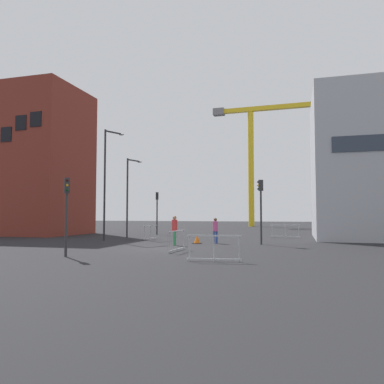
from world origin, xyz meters
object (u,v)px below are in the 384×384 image
Objects in this scene: traffic_light_corner at (157,206)px; construction_crane at (253,144)px; traffic_cone_orange at (197,239)px; pedestrian_waiting at (175,228)px; traffic_light_median at (261,201)px; pedestrian_walking at (215,229)px; streetlamp_tall at (107,176)px; streetlamp_short at (129,190)px; traffic_light_verge at (67,203)px.

construction_crane is at bearing 76.40° from traffic_light_corner.
traffic_cone_orange is (0.25, -35.51, -12.75)m from construction_crane.
construction_crane is at bearing 88.94° from pedestrian_waiting.
construction_crane is 4.66× the size of traffic_light_median.
traffic_light_corner is at bearing 129.78° from pedestrian_walking.
construction_crane is 37.15m from pedestrian_walking.
streetlamp_tall reaches higher than traffic_cone_orange.
streetlamp_tall is 1.27× the size of streetlamp_short.
pedestrian_walking is (8.36, -0.63, -3.81)m from streetlamp_tall.
streetlamp_tall is at bearing 171.92° from traffic_cone_orange.
pedestrian_waiting is (-2.09, -2.26, 0.09)m from pedestrian_walking.
construction_crane reaches higher than streetlamp_short.
pedestrian_waiting is (5.93, -6.03, -2.80)m from streetlamp_short.
construction_crane is 11.43× the size of pedestrian_walking.
streetlamp_short reaches higher than traffic_light_median.
streetlamp_tall is 8.57m from traffic_cone_orange.
streetlamp_tall is at bearing -96.20° from streetlamp_short.
traffic_light_verge is 0.87× the size of traffic_light_median.
pedestrian_walking is at bearing -87.72° from construction_crane.
traffic_cone_orange is (6.52, -9.61, -2.43)m from traffic_light_corner.
pedestrian_waiting is at bearing -91.06° from construction_crane.
pedestrian_walking is at bearing -4.28° from streetlamp_tall.
streetlamp_short is 9.33m from pedestrian_walking.
traffic_cone_orange is at bearing -8.08° from streetlamp_tall.
streetlamp_short reaches higher than traffic_cone_orange.
pedestrian_waiting is at bearing 69.07° from traffic_light_verge.
traffic_light_corner is at bearing 138.63° from traffic_light_median.
traffic_light_verge is 10.10m from traffic_cone_orange.
traffic_light_verge is (3.15, -13.30, -1.43)m from streetlamp_short.
streetlamp_tall is 4.51× the size of pedestrian_waiting.
construction_crane is 10.51× the size of pedestrian_waiting.
traffic_light_corner is (-6.27, -25.91, -10.32)m from construction_crane.
traffic_light_median is at bearing 22.01° from pedestrian_waiting.
streetlamp_short is at bearing 160.22° from traffic_light_median.
pedestrian_walking is at bearing 62.91° from traffic_light_verge.
streetlamp_tall is 4.91× the size of pedestrian_walking.
traffic_light_median is at bearing -3.68° from pedestrian_walking.
traffic_cone_orange is (3.73, 9.13, -2.17)m from traffic_light_verge.
streetlamp_short is at bearing -93.73° from traffic_light_corner.
pedestrian_walking is at bearing -25.19° from streetlamp_short.
traffic_light_verge is 10.80m from pedestrian_walking.
streetlamp_tall is 3.30m from streetlamp_short.
streetlamp_tall reaches higher than traffic_light_verge.
streetlamp_tall reaches higher than pedestrian_waiting.
traffic_light_verge is at bearing -112.21° from traffic_cone_orange.
construction_crane is 2.33× the size of streetlamp_tall.
streetlamp_short is 8.81m from traffic_cone_orange.
pedestrian_waiting is (-5.11, -2.06, -1.69)m from traffic_light_median.
traffic_light_corner reaches higher than pedestrian_waiting.
construction_crane is at bearing 85.55° from traffic_light_verge.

